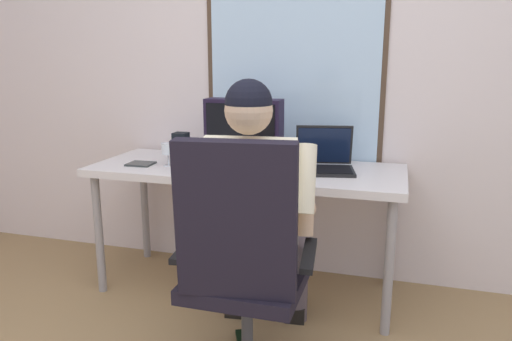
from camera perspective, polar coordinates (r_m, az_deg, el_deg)
name	(u,v)px	position (r m, az deg, el deg)	size (l,w,h in m)	color
wall_rear	(306,53)	(2.97, 5.87, 13.58)	(5.86, 0.08, 2.74)	silver
desk	(246,178)	(2.73, -1.16, -0.87)	(1.74, 0.66, 0.74)	gray
office_chair	(242,257)	(1.91, -1.71, -10.08)	(0.61, 0.61, 1.06)	black
person_seated	(255,218)	(2.13, -0.17, -5.59)	(0.56, 0.85, 1.26)	#51454A
crt_monitor	(244,129)	(2.71, -1.45, 4.90)	(0.43, 0.24, 0.38)	beige
laptop	(324,159)	(2.66, 8.03, 1.40)	(0.36, 0.34, 0.24)	black
wine_glass	(168,150)	(2.76, -10.29, 2.39)	(0.07, 0.07, 0.13)	silver
desk_speaker	(181,145)	(2.97, -8.81, 2.94)	(0.08, 0.09, 0.16)	black
cd_case	(141,164)	(2.85, -13.40, 0.77)	(0.15, 0.13, 0.01)	#29302F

